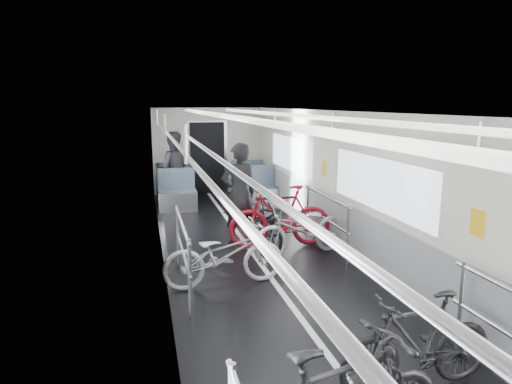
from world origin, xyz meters
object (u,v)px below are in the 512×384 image
bike_aisle (267,217)px  person_seated (173,168)px  bike_right_near (418,342)px  bike_right_mid (302,229)px  bike_right_far (280,217)px  person_standing (239,194)px  bike_left_far (224,255)px

bike_aisle → person_seated: 3.95m
bike_right_near → bike_right_mid: size_ratio=0.82×
bike_right_far → person_standing: (-0.66, 0.41, 0.36)m
bike_right_far → bike_aisle: bike_right_far is taller
bike_left_far → person_seated: 5.47m
bike_right_mid → bike_right_far: bike_right_far is taller
bike_left_far → bike_right_far: (1.27, 1.48, 0.10)m
bike_aisle → person_seated: size_ratio=1.00×
bike_right_mid → bike_aisle: size_ratio=1.00×
person_standing → bike_right_mid: bearing=118.8°
bike_left_far → bike_aisle: bearing=-36.0°
person_standing → bike_aisle: bearing=157.5°
person_standing → bike_left_far: bearing=60.8°
bike_left_far → bike_right_near: bearing=-159.7°
person_seated → person_standing: bearing=109.0°
bike_left_far → person_standing: size_ratio=0.94×
bike_right_near → person_seated: 8.37m
bike_aisle → bike_right_far: bearing=-63.8°
person_standing → person_seated: (-0.94, 3.56, -0.00)m
bike_aisle → person_seated: (-1.44, 3.66, 0.44)m
bike_right_mid → person_seated: (-1.79, 4.57, 0.43)m
bike_left_far → bike_right_mid: 1.71m
bike_right_far → person_seated: (-1.59, 3.97, 0.36)m
bike_left_far → person_seated: size_ratio=0.94×
bike_left_far → bike_right_far: size_ratio=0.93×
bike_left_far → person_seated: (-0.32, 5.44, 0.47)m
bike_right_mid → person_standing: person_standing is taller
bike_right_mid → person_standing: (-0.85, 1.01, 0.44)m
bike_aisle → person_standing: bearing=168.2°
bike_right_far → bike_right_mid: bearing=20.6°
bike_right_mid → bike_right_far: size_ratio=1.00×
person_seated → bike_right_mid: bearing=115.6°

